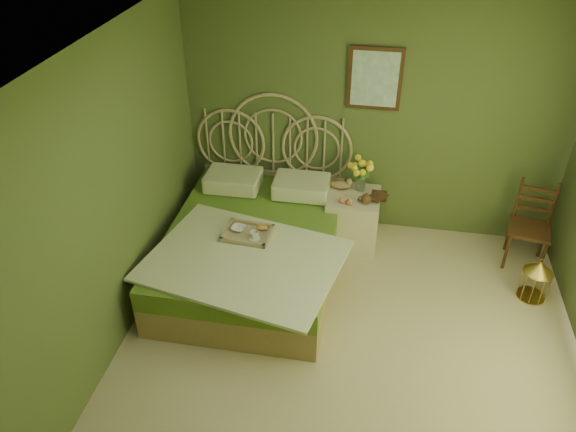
% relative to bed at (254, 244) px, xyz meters
% --- Properties ---
extents(floor, '(4.50, 4.50, 0.00)m').
position_rel_bed_xyz_m(floor, '(1.07, -1.19, -0.33)').
color(floor, '#C2A98C').
rests_on(floor, ground).
extents(ceiling, '(4.50, 4.50, 0.00)m').
position_rel_bed_xyz_m(ceiling, '(1.07, -1.19, 2.27)').
color(ceiling, silver).
rests_on(ceiling, wall_back).
extents(wall_back, '(4.00, 0.00, 4.00)m').
position_rel_bed_xyz_m(wall_back, '(1.07, 1.06, 0.97)').
color(wall_back, '#4C5B30').
rests_on(wall_back, floor).
extents(wall_left, '(0.00, 4.50, 4.50)m').
position_rel_bed_xyz_m(wall_left, '(-0.93, -1.19, 0.97)').
color(wall_left, '#4C5B30').
rests_on(wall_left, floor).
extents(wall_art, '(0.54, 0.04, 0.64)m').
position_rel_bed_xyz_m(wall_art, '(1.04, 1.03, 1.42)').
color(wall_art, '#351E0E').
rests_on(wall_art, wall_back).
extents(bed, '(1.93, 2.43, 1.51)m').
position_rel_bed_xyz_m(bed, '(0.00, 0.00, 0.00)').
color(bed, '#A78553').
rests_on(bed, floor).
extents(nightstand, '(0.55, 0.55, 1.04)m').
position_rel_bed_xyz_m(nightstand, '(0.95, 0.66, 0.04)').
color(nightstand, beige).
rests_on(nightstand, floor).
extents(chair, '(0.47, 0.47, 0.91)m').
position_rel_bed_xyz_m(chair, '(2.75, 0.69, 0.18)').
color(chair, '#351E0E').
rests_on(chair, floor).
extents(birdcage, '(0.28, 0.28, 0.42)m').
position_rel_bed_xyz_m(birdcage, '(2.77, 0.07, -0.12)').
color(birdcage, '#BA8E3B').
rests_on(birdcage, floor).
extents(book_lower, '(0.16, 0.22, 0.02)m').
position_rel_bed_xyz_m(book_lower, '(1.12, 0.67, 0.29)').
color(book_lower, '#381E0F').
rests_on(book_lower, nightstand).
extents(book_upper, '(0.25, 0.27, 0.02)m').
position_rel_bed_xyz_m(book_upper, '(1.12, 0.67, 0.31)').
color(book_upper, '#472819').
rests_on(book_upper, nightstand).
extents(cereal_bowl, '(0.17, 0.17, 0.03)m').
position_rel_bed_xyz_m(cereal_bowl, '(-0.11, -0.13, 0.27)').
color(cereal_bowl, white).
rests_on(cereal_bowl, bed).
extents(coffee_cup, '(0.09, 0.09, 0.08)m').
position_rel_bed_xyz_m(coffee_cup, '(0.07, -0.24, 0.29)').
color(coffee_cup, white).
rests_on(coffee_cup, bed).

